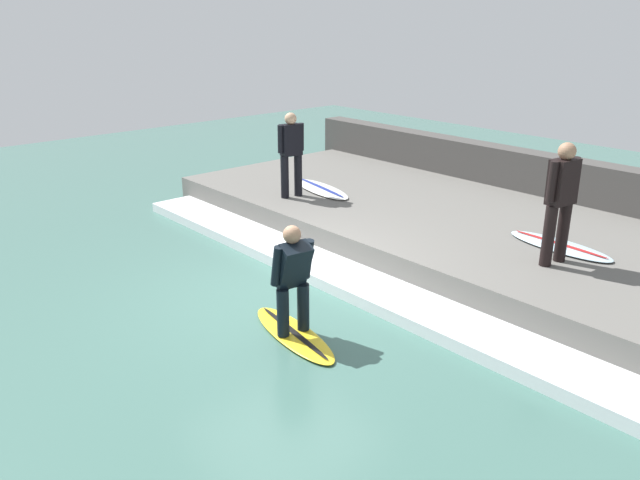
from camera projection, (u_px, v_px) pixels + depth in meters
ground_plane at (282, 297)px, 8.97m from camera, size 28.00×28.00×0.00m
concrete_ledge at (441, 226)px, 11.15m from camera, size 4.40×10.54×0.52m
back_wall at (518, 182)px, 12.55m from camera, size 0.50×11.06×1.29m
wave_foam_crest at (334, 273)px, 9.57m from camera, size 0.86×10.01×0.17m
surfboard_riding at (294, 334)px, 7.88m from camera, size 0.76×1.80×0.07m
surfer_riding at (293, 275)px, 7.60m from camera, size 0.54×0.48×1.42m
surfer_waiting_near at (561, 197)px, 8.49m from camera, size 0.58×0.30×1.72m
surfboard_waiting_near at (560, 246)px, 9.38m from camera, size 0.66×1.70×0.07m
surfer_waiting_far at (291, 150)px, 11.69m from camera, size 0.54×0.30×1.60m
surfboard_waiting_far at (321, 189)px, 12.40m from camera, size 0.89×1.84×0.07m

